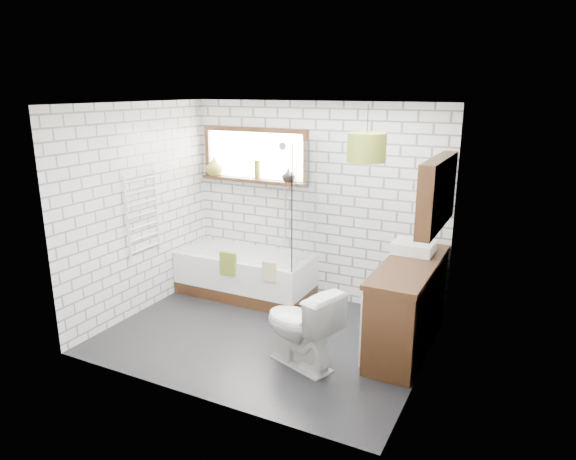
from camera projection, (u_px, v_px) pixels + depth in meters
The scene contains 22 objects.
floor at pixel (266, 336), 5.69m from camera, with size 3.40×2.60×0.01m, color black.
ceiling at pixel (263, 103), 5.01m from camera, with size 3.40×2.60×0.01m, color white.
wall_back at pixel (315, 203), 6.48m from camera, with size 3.40×0.01×2.50m, color white.
wall_front at pixel (187, 264), 4.23m from camera, with size 3.40×0.01×2.50m, color white.
wall_left at pixel (139, 210), 6.09m from camera, with size 0.01×2.60×2.50m, color white.
wall_right at pixel (430, 249), 4.61m from camera, with size 0.01×2.60×2.50m, color white.
window at pixel (254, 156), 6.66m from camera, with size 1.52×0.16×0.68m, color black.
towel_radiator at pixel (143, 214), 6.08m from camera, with size 0.06×0.52×1.00m, color white.
mirror_cabinet at pixel (437, 193), 5.06m from camera, with size 0.16×1.20×0.70m, color black.
shower_riser at pixel (285, 193), 6.58m from camera, with size 0.02×0.02×1.30m, color silver.
bathtub at pixel (245, 274), 6.75m from camera, with size 1.76×0.77×0.57m, color white.
shower_screen at pixel (305, 204), 6.10m from camera, with size 0.02×0.72×1.50m, color white.
towel_green at pixel (228, 264), 6.35m from camera, with size 0.22×0.06×0.30m, color olive.
towel_beige at pixel (269, 271), 6.10m from camera, with size 0.18×0.04×0.23m, color tan.
vanity at pixel (408, 305), 5.35m from camera, with size 0.52×1.62×0.93m, color black.
basin at pixel (414, 247), 5.54m from camera, with size 0.42×0.37×0.12m, color white.
tap at pixel (429, 243), 5.45m from camera, with size 0.03×0.03×0.15m, color silver.
toilet at pixel (300, 326), 5.00m from camera, with size 0.82×0.47×0.83m, color white.
vase_olive at pixel (214, 168), 6.95m from camera, with size 0.24×0.24×0.25m, color olive.
vase_dark at pixel (288, 177), 6.47m from camera, with size 0.17×0.17×0.17m, color black.
bottle at pixel (257, 171), 6.66m from camera, with size 0.08×0.08×0.25m, color olive.
pendant at pixel (367, 147), 4.91m from camera, with size 0.38×0.38×0.28m, color olive.
Camera 1 is at (2.54, -4.50, 2.66)m, focal length 32.00 mm.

